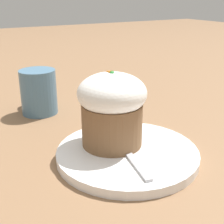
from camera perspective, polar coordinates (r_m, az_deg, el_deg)
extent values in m
plane|color=#846042|center=(0.48, 2.80, -8.30)|extent=(4.00, 4.00, 0.00)
cylinder|color=white|center=(0.48, 2.81, -7.58)|extent=(0.21, 0.21, 0.01)
cylinder|color=brown|center=(0.48, 0.00, -2.25)|extent=(0.09, 0.09, 0.07)
ellipsoid|color=white|center=(0.46, 0.00, 3.47)|extent=(0.10, 0.10, 0.06)
cone|color=orange|center=(0.46, -0.65, 7.31)|extent=(0.02, 0.01, 0.01)
sphere|color=green|center=(0.45, 0.00, 7.04)|extent=(0.01, 0.01, 0.01)
cube|color=#B7B7BC|center=(0.43, 4.35, -9.36)|extent=(0.09, 0.03, 0.00)
ellipsoid|color=#B7B7BC|center=(0.48, 1.78, -5.96)|extent=(0.04, 0.04, 0.01)
cylinder|color=teal|center=(0.65, -13.26, 3.60)|extent=(0.07, 0.07, 0.09)
torus|color=teal|center=(0.69, -14.31, 4.45)|extent=(0.05, 0.01, 0.05)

